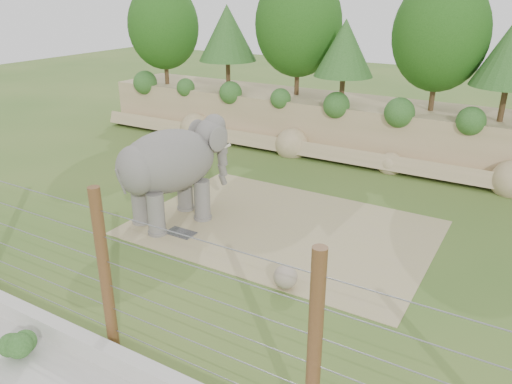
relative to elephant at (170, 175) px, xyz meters
The scene contains 9 objects.
ground 3.92m from the elephant, 25.12° to the right, with size 90.00×90.00×0.00m, color #3B6323.
back_embankment 12.01m from the elephant, 71.41° to the left, with size 30.00×5.52×8.77m.
dirt_patch 4.34m from the elephant, 22.36° to the left, with size 10.00×7.00×0.02m, color tan.
drain_grate 2.04m from the elephant, 36.29° to the right, with size 1.00×0.60×0.03m, color #262628.
elephant is the anchor object (origin of this frame).
stone_ball 5.93m from the elephant, 18.08° to the right, with size 0.67×0.67×0.67m, color gray.
retaining_wall 7.38m from the elephant, 63.93° to the right, with size 26.00×0.35×0.50m, color #B5B1A9.
barrier_fence 6.78m from the elephant, 62.07° to the right, with size 20.26×0.26×4.00m.
walkway_shrub 7.60m from the elephant, 77.33° to the right, with size 0.64×0.64×0.64m, color #26541C.
Camera 1 is at (7.63, -10.91, 7.74)m, focal length 35.00 mm.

